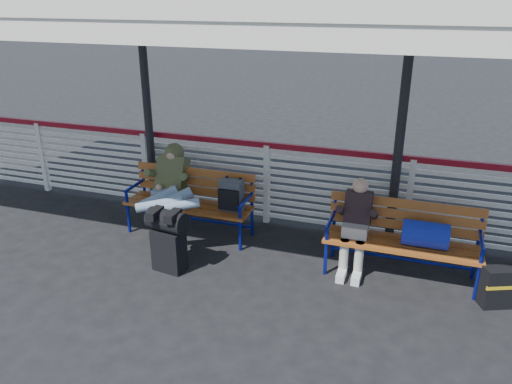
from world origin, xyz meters
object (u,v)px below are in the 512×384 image
at_px(traveler_man, 168,195).
at_px(companion_person, 356,225).
at_px(suitcase_side, 497,287).
at_px(luggage_stack, 168,238).
at_px(bench_right, 412,234).
at_px(bench_left, 201,196).

distance_m(traveler_man, companion_person, 2.49).
relative_size(traveler_man, suitcase_side, 3.52).
bearing_deg(traveler_man, suitcase_side, -3.11).
distance_m(luggage_stack, suitcase_side, 3.78).
height_order(companion_person, suitcase_side, companion_person).
bearing_deg(suitcase_side, companion_person, 146.33).
bearing_deg(traveler_man, luggage_stack, -63.30).
xyz_separation_m(luggage_stack, bench_right, (2.80, 0.78, 0.14)).
bearing_deg(companion_person, bench_left, 172.82).
xyz_separation_m(bench_left, suitcase_side, (3.77, -0.57, -0.35)).
bearing_deg(bench_right, bench_left, 174.81).
xyz_separation_m(luggage_stack, suitcase_side, (3.74, 0.46, -0.20)).
bearing_deg(luggage_stack, traveler_man, 124.76).
relative_size(traveler_man, companion_person, 1.43).
distance_m(bench_left, companion_person, 2.19).
xyz_separation_m(traveler_man, suitcase_side, (4.09, -0.22, -0.46)).
xyz_separation_m(luggage_stack, companion_person, (2.14, 0.76, 0.16)).
height_order(luggage_stack, companion_person, companion_person).
distance_m(bench_left, bench_right, 2.84).
height_order(bench_left, bench_right, same).
relative_size(bench_right, traveler_man, 1.10).
xyz_separation_m(bench_left, companion_person, (2.17, -0.27, 0.01)).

